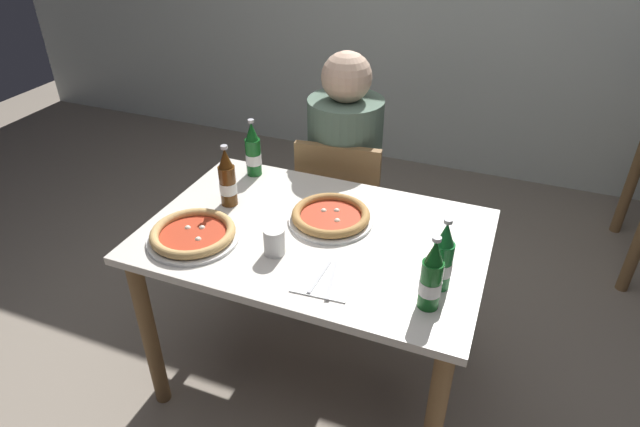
{
  "coord_description": "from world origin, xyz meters",
  "views": [
    {
      "loc": [
        0.6,
        -1.46,
        1.84
      ],
      "look_at": [
        0.0,
        0.05,
        0.8
      ],
      "focal_mm": 30.13,
      "sensor_mm": 36.0,
      "label": 1
    }
  ],
  "objects_px": {
    "chair_behind_table": "(341,206)",
    "beer_bottle_right": "(431,278)",
    "diner_seated": "(344,183)",
    "dining_table_main": "(315,258)",
    "pizza_margherita_near": "(331,216)",
    "beer_bottle_center": "(442,259)",
    "napkin_with_cutlery": "(326,279)",
    "beer_bottle_extra": "(227,180)",
    "paper_cup": "(274,241)",
    "beer_bottle_left": "(253,152)",
    "pizza_marinara_far": "(193,234)"
  },
  "relations": [
    {
      "from": "beer_bottle_center",
      "to": "beer_bottle_right",
      "type": "distance_m",
      "value": 0.1
    },
    {
      "from": "beer_bottle_extra",
      "to": "paper_cup",
      "type": "height_order",
      "value": "beer_bottle_extra"
    },
    {
      "from": "beer_bottle_center",
      "to": "beer_bottle_extra",
      "type": "height_order",
      "value": "same"
    },
    {
      "from": "dining_table_main",
      "to": "chair_behind_table",
      "type": "bearing_deg",
      "value": 100.47
    },
    {
      "from": "dining_table_main",
      "to": "napkin_with_cutlery",
      "type": "height_order",
      "value": "napkin_with_cutlery"
    },
    {
      "from": "diner_seated",
      "to": "beer_bottle_right",
      "type": "bearing_deg",
      "value": -57.04
    },
    {
      "from": "dining_table_main",
      "to": "diner_seated",
      "type": "xyz_separation_m",
      "value": [
        -0.12,
        0.66,
        -0.05
      ]
    },
    {
      "from": "beer_bottle_left",
      "to": "dining_table_main",
      "type": "bearing_deg",
      "value": -37.63
    },
    {
      "from": "beer_bottle_extra",
      "to": "napkin_with_cutlery",
      "type": "relative_size",
      "value": 1.29
    },
    {
      "from": "beer_bottle_left",
      "to": "paper_cup",
      "type": "relative_size",
      "value": 2.6
    },
    {
      "from": "beer_bottle_center",
      "to": "beer_bottle_left",
      "type": "bearing_deg",
      "value": 153.2
    },
    {
      "from": "beer_bottle_extra",
      "to": "beer_bottle_center",
      "type": "bearing_deg",
      "value": -12.53
    },
    {
      "from": "pizza_margherita_near",
      "to": "pizza_marinara_far",
      "type": "height_order",
      "value": "same"
    },
    {
      "from": "dining_table_main",
      "to": "beer_bottle_right",
      "type": "height_order",
      "value": "beer_bottle_right"
    },
    {
      "from": "pizza_marinara_far",
      "to": "beer_bottle_extra",
      "type": "distance_m",
      "value": 0.27
    },
    {
      "from": "napkin_with_cutlery",
      "to": "beer_bottle_extra",
      "type": "bearing_deg",
      "value": 150.37
    },
    {
      "from": "diner_seated",
      "to": "chair_behind_table",
      "type": "bearing_deg",
      "value": -80.06
    },
    {
      "from": "chair_behind_table",
      "to": "beer_bottle_extra",
      "type": "distance_m",
      "value": 0.72
    },
    {
      "from": "chair_behind_table",
      "to": "beer_bottle_left",
      "type": "relative_size",
      "value": 3.44
    },
    {
      "from": "chair_behind_table",
      "to": "dining_table_main",
      "type": "bearing_deg",
      "value": 93.34
    },
    {
      "from": "paper_cup",
      "to": "dining_table_main",
      "type": "bearing_deg",
      "value": 64.07
    },
    {
      "from": "dining_table_main",
      "to": "chair_behind_table",
      "type": "relative_size",
      "value": 1.41
    },
    {
      "from": "beer_bottle_center",
      "to": "paper_cup",
      "type": "distance_m",
      "value": 0.55
    },
    {
      "from": "diner_seated",
      "to": "beer_bottle_right",
      "type": "height_order",
      "value": "diner_seated"
    },
    {
      "from": "dining_table_main",
      "to": "napkin_with_cutlery",
      "type": "xyz_separation_m",
      "value": [
        0.13,
        -0.23,
        0.12
      ]
    },
    {
      "from": "diner_seated",
      "to": "paper_cup",
      "type": "relative_size",
      "value": 12.73
    },
    {
      "from": "diner_seated",
      "to": "napkin_with_cutlery",
      "type": "distance_m",
      "value": 0.94
    },
    {
      "from": "beer_bottle_center",
      "to": "napkin_with_cutlery",
      "type": "height_order",
      "value": "beer_bottle_center"
    },
    {
      "from": "chair_behind_table",
      "to": "diner_seated",
      "type": "relative_size",
      "value": 0.7
    },
    {
      "from": "beer_bottle_center",
      "to": "diner_seated",
      "type": "bearing_deg",
      "value": 126.78
    },
    {
      "from": "pizza_margherita_near",
      "to": "beer_bottle_left",
      "type": "bearing_deg",
      "value": 152.74
    },
    {
      "from": "pizza_margherita_near",
      "to": "beer_bottle_center",
      "type": "distance_m",
      "value": 0.5
    },
    {
      "from": "pizza_margherita_near",
      "to": "pizza_marinara_far",
      "type": "bearing_deg",
      "value": -144.76
    },
    {
      "from": "pizza_margherita_near",
      "to": "beer_bottle_center",
      "type": "xyz_separation_m",
      "value": [
        0.44,
        -0.22,
        0.08
      ]
    },
    {
      "from": "dining_table_main",
      "to": "chair_behind_table",
      "type": "xyz_separation_m",
      "value": [
        -0.11,
        0.61,
        -0.15
      ]
    },
    {
      "from": "beer_bottle_left",
      "to": "paper_cup",
      "type": "xyz_separation_m",
      "value": [
        0.33,
        -0.47,
        -0.06
      ]
    },
    {
      "from": "pizza_margherita_near",
      "to": "beer_bottle_right",
      "type": "xyz_separation_m",
      "value": [
        0.43,
        -0.32,
        0.08
      ]
    },
    {
      "from": "chair_behind_table",
      "to": "beer_bottle_extra",
      "type": "relative_size",
      "value": 3.44
    },
    {
      "from": "beer_bottle_left",
      "to": "pizza_marinara_far",
      "type": "bearing_deg",
      "value": -86.99
    },
    {
      "from": "beer_bottle_center",
      "to": "beer_bottle_right",
      "type": "bearing_deg",
      "value": -97.09
    },
    {
      "from": "diner_seated",
      "to": "pizza_marinara_far",
      "type": "xyz_separation_m",
      "value": [
        -0.26,
        -0.86,
        0.19
      ]
    },
    {
      "from": "diner_seated",
      "to": "paper_cup",
      "type": "bearing_deg",
      "value": -87.05
    },
    {
      "from": "chair_behind_table",
      "to": "beer_bottle_right",
      "type": "relative_size",
      "value": 3.44
    },
    {
      "from": "diner_seated",
      "to": "pizza_margherita_near",
      "type": "height_order",
      "value": "diner_seated"
    },
    {
      "from": "chair_behind_table",
      "to": "pizza_marinara_far",
      "type": "distance_m",
      "value": 0.9
    },
    {
      "from": "diner_seated",
      "to": "pizza_marinara_far",
      "type": "relative_size",
      "value": 3.75
    },
    {
      "from": "chair_behind_table",
      "to": "paper_cup",
      "type": "distance_m",
      "value": 0.84
    },
    {
      "from": "dining_table_main",
      "to": "beer_bottle_left",
      "type": "xyz_separation_m",
      "value": [
        -0.4,
        0.31,
        0.22
      ]
    },
    {
      "from": "pizza_margherita_near",
      "to": "paper_cup",
      "type": "height_order",
      "value": "paper_cup"
    },
    {
      "from": "beer_bottle_left",
      "to": "beer_bottle_extra",
      "type": "xyz_separation_m",
      "value": [
        0.02,
        -0.25,
        0.0
      ]
    }
  ]
}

